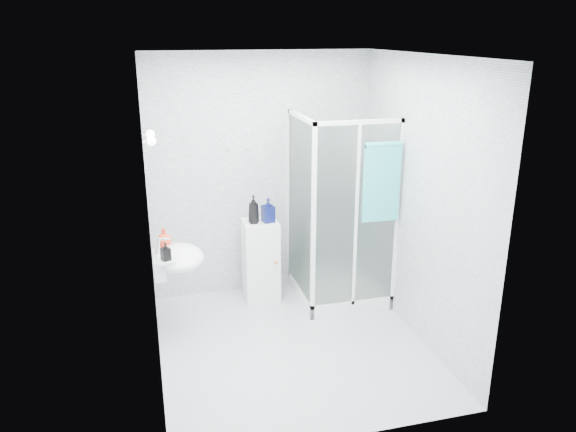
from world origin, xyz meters
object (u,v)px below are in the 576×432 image
object	(u,v)px
storage_cabinet	(261,261)
soap_dispenser_orange	(164,237)
hand_towel	(382,180)
shampoo_bottle_b	(268,210)
shower_enclosure	(334,262)
wall_basin	(176,258)
shampoo_bottle_a	(254,209)
soap_dispenser_black	(166,251)

from	to	relation	value
storage_cabinet	soap_dispenser_orange	bearing A→B (deg)	-155.86
hand_towel	shampoo_bottle_b	distance (m)	1.23
shower_enclosure	wall_basin	world-z (taller)	shower_enclosure
hand_towel	shampoo_bottle_b	xyz separation A→B (m)	(-0.97, 0.63, -0.42)
wall_basin	soap_dispenser_orange	size ratio (longest dim) A/B	3.14
hand_towel	shampoo_bottle_b	bearing A→B (deg)	146.97
hand_towel	shampoo_bottle_a	xyz separation A→B (m)	(-1.12, 0.63, -0.40)
wall_basin	soap_dispenser_black	bearing A→B (deg)	-117.55
shampoo_bottle_b	soap_dispenser_orange	bearing A→B (deg)	-160.17
hand_towel	shampoo_bottle_a	world-z (taller)	hand_towel
shampoo_bottle_a	wall_basin	bearing A→B (deg)	-146.77
soap_dispenser_orange	soap_dispenser_black	xyz separation A→B (m)	(-0.00, -0.34, -0.01)
shower_enclosure	storage_cabinet	size ratio (longest dim) A/B	2.27
wall_basin	shampoo_bottle_b	bearing A→B (deg)	28.88
storage_cabinet	hand_towel	bearing A→B (deg)	-30.24
shower_enclosure	shampoo_bottle_b	distance (m)	0.90
wall_basin	shampoo_bottle_b	distance (m)	1.15
storage_cabinet	soap_dispenser_orange	xyz separation A→B (m)	(-1.00, -0.41, 0.51)
shower_enclosure	soap_dispenser_black	bearing A→B (deg)	-164.08
soap_dispenser_orange	wall_basin	bearing A→B (deg)	-59.42
storage_cabinet	soap_dispenser_black	size ratio (longest dim) A/B	5.36
shampoo_bottle_b	wall_basin	bearing A→B (deg)	-151.12
shampoo_bottle_b	soap_dispenser_black	distance (m)	1.31
soap_dispenser_black	soap_dispenser_orange	bearing A→B (deg)	89.41
wall_basin	storage_cabinet	xyz separation A→B (m)	(0.91, 0.57, -0.36)
soap_dispenser_orange	shampoo_bottle_a	bearing A→B (deg)	22.91
storage_cabinet	hand_towel	xyz separation A→B (m)	(1.05, -0.66, 0.99)
wall_basin	shampoo_bottle_b	size ratio (longest dim) A/B	2.17
hand_towel	shower_enclosure	bearing A→B (deg)	127.58
soap_dispenser_orange	soap_dispenser_black	size ratio (longest dim) A/B	1.09
hand_towel	soap_dispenser_orange	size ratio (longest dim) A/B	4.35
hand_towel	soap_dispenser_orange	distance (m)	2.12
shower_enclosure	shampoo_bottle_a	size ratio (longest dim) A/B	6.71
wall_basin	hand_towel	xyz separation A→B (m)	(1.96, -0.09, 0.63)
storage_cabinet	hand_towel	world-z (taller)	hand_towel
wall_basin	soap_dispenser_orange	distance (m)	0.24
wall_basin	soap_dispenser_orange	world-z (taller)	soap_dispenser_orange
soap_dispenser_black	storage_cabinet	bearing A→B (deg)	36.81
shampoo_bottle_a	soap_dispenser_black	world-z (taller)	shampoo_bottle_a
shampoo_bottle_a	soap_dispenser_black	size ratio (longest dim) A/B	1.81
hand_towel	soap_dispenser_orange	xyz separation A→B (m)	(-2.06, 0.24, -0.47)
wall_basin	soap_dispenser_black	xyz separation A→B (m)	(-0.10, -0.18, 0.15)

